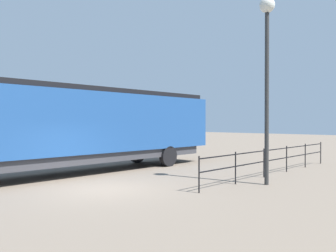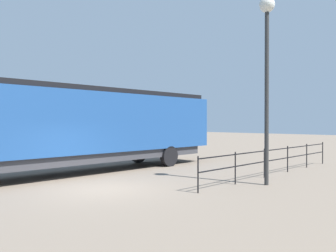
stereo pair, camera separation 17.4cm
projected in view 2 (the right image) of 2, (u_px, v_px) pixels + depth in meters
The scene contains 4 objects.
ground_plane at pixel (102, 189), 12.25m from camera, with size 120.00×120.00×0.00m, color #756656.
locomotive at pixel (73, 125), 15.82m from camera, with size 2.86×17.45×4.02m.
lamp_post at pixel (267, 47), 13.01m from camera, with size 0.59×0.59×7.17m.
platform_fence at pixel (277, 157), 15.63m from camera, with size 0.05×11.40×1.26m.
Camera 2 is at (10.22, -7.11, 2.40)m, focal length 36.57 mm.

